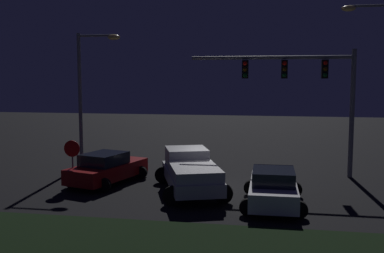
# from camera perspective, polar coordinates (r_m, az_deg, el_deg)

# --- Properties ---
(ground_plane) EXTENTS (80.00, 80.00, 0.00)m
(ground_plane) POSITION_cam_1_polar(r_m,az_deg,el_deg) (21.03, 2.39, -7.72)
(ground_plane) COLOR black
(pickup_truck) EXTENTS (4.02, 5.76, 1.80)m
(pickup_truck) POSITION_cam_1_polar(r_m,az_deg,el_deg) (20.04, -0.26, -5.48)
(pickup_truck) COLOR #B7B7BC
(pickup_truck) RESTS_ON ground_plane
(car_sedan) EXTENTS (3.26, 4.73, 1.51)m
(car_sedan) POSITION_cam_1_polar(r_m,az_deg,el_deg) (21.95, -10.79, -5.25)
(car_sedan) COLOR maroon
(car_sedan) RESTS_ON ground_plane
(car_sedan_far) EXTENTS (2.49, 4.41, 1.51)m
(car_sedan_far) POSITION_cam_1_polar(r_m,az_deg,el_deg) (18.15, 10.29, -7.67)
(car_sedan_far) COLOR silver
(car_sedan_far) RESTS_ON ground_plane
(traffic_signal_gantry) EXTENTS (8.32, 0.56, 6.50)m
(traffic_signal_gantry) POSITION_cam_1_polar(r_m,az_deg,el_deg) (23.65, 13.97, 5.64)
(traffic_signal_gantry) COLOR slate
(traffic_signal_gantry) RESTS_ON ground_plane
(street_lamp_left) EXTENTS (2.52, 0.44, 7.53)m
(street_lamp_left) POSITION_cam_1_polar(r_m,az_deg,el_deg) (25.88, -13.04, 5.45)
(street_lamp_left) COLOR slate
(street_lamp_left) RESTS_ON ground_plane
(street_lamp_right) EXTENTS (2.81, 0.44, 8.78)m
(street_lamp_right) POSITION_cam_1_polar(r_m,az_deg,el_deg) (24.64, 23.26, 6.72)
(street_lamp_right) COLOR slate
(street_lamp_right) RESTS_ON ground_plane
(stop_sign) EXTENTS (0.76, 0.08, 2.23)m
(stop_sign) POSITION_cam_1_polar(r_m,az_deg,el_deg) (21.21, -15.00, -3.50)
(stop_sign) COLOR slate
(stop_sign) RESTS_ON ground_plane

